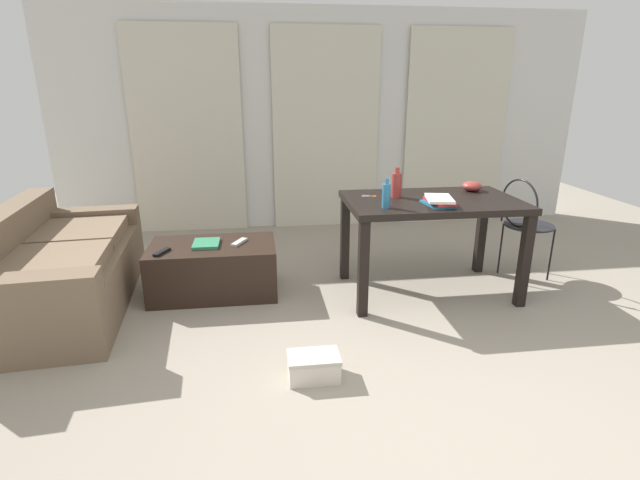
% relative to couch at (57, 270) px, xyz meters
% --- Properties ---
extents(ground_plane, '(8.77, 8.77, 0.00)m').
position_rel_couch_xyz_m(ground_plane, '(2.31, -0.23, -0.29)').
color(ground_plane, gray).
extents(wall_back, '(6.01, 0.10, 2.41)m').
position_rel_couch_xyz_m(wall_back, '(2.31, 2.00, 0.91)').
color(wall_back, silver).
rests_on(wall_back, ground).
extents(curtains, '(4.27, 0.03, 2.21)m').
position_rel_couch_xyz_m(curtains, '(2.31, 1.91, 0.81)').
color(curtains, beige).
rests_on(curtains, ground).
extents(couch, '(1.03, 1.87, 0.74)m').
position_rel_couch_xyz_m(couch, '(0.00, 0.00, 0.00)').
color(couch, brown).
rests_on(couch, ground).
extents(coffee_table, '(0.98, 0.58, 0.41)m').
position_rel_couch_xyz_m(coffee_table, '(1.13, 0.10, -0.09)').
color(coffee_table, black).
rests_on(coffee_table, ground).
extents(craft_table, '(1.32, 0.81, 0.77)m').
position_rel_couch_xyz_m(craft_table, '(2.84, -0.10, 0.37)').
color(craft_table, black).
rests_on(craft_table, ground).
extents(wire_chair, '(0.41, 0.44, 0.88)m').
position_rel_couch_xyz_m(wire_chair, '(3.72, 0.06, 0.25)').
color(wire_chair, black).
rests_on(wire_chair, ground).
extents(bottle_near, '(0.08, 0.08, 0.23)m').
position_rel_couch_xyz_m(bottle_near, '(2.58, -0.01, 0.57)').
color(bottle_near, '#99332D').
rests_on(bottle_near, craft_table).
extents(bottle_far, '(0.06, 0.06, 0.21)m').
position_rel_couch_xyz_m(bottle_far, '(2.41, -0.33, 0.56)').
color(bottle_far, teal).
rests_on(bottle_far, craft_table).
extents(bowl, '(0.16, 0.16, 0.08)m').
position_rel_couch_xyz_m(bowl, '(3.26, 0.13, 0.52)').
color(bowl, '#9E3833').
rests_on(bowl, craft_table).
extents(book_stack, '(0.23, 0.31, 0.06)m').
position_rel_couch_xyz_m(book_stack, '(2.82, -0.30, 0.51)').
color(book_stack, '#1E668C').
rests_on(book_stack, craft_table).
extents(scissors, '(0.12, 0.07, 0.00)m').
position_rel_couch_xyz_m(scissors, '(2.39, 0.04, 0.48)').
color(scissors, '#9EA0A5').
rests_on(scissors, craft_table).
extents(tv_remote_primary, '(0.13, 0.19, 0.02)m').
position_rel_couch_xyz_m(tv_remote_primary, '(1.35, 0.11, 0.12)').
color(tv_remote_primary, '#B7B7B2').
rests_on(tv_remote_primary, coffee_table).
extents(tv_remote_secondary, '(0.11, 0.17, 0.02)m').
position_rel_couch_xyz_m(tv_remote_secondary, '(0.78, -0.05, 0.12)').
color(tv_remote_secondary, black).
rests_on(tv_remote_secondary, coffee_table).
extents(magazine, '(0.20, 0.25, 0.02)m').
position_rel_couch_xyz_m(magazine, '(1.09, 0.10, 0.12)').
color(magazine, '#2D7F56').
rests_on(magazine, coffee_table).
extents(shoebox, '(0.30, 0.19, 0.15)m').
position_rel_couch_xyz_m(shoebox, '(1.78, -1.19, -0.22)').
color(shoebox, beige).
rests_on(shoebox, ground).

